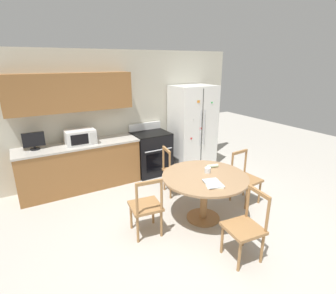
{
  "coord_description": "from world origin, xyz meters",
  "views": [
    {
      "loc": [
        -2.0,
        -2.6,
        2.38
      ],
      "look_at": [
        0.19,
        1.15,
        0.95
      ],
      "focal_mm": 28.0,
      "sensor_mm": 36.0,
      "label": 1
    }
  ],
  "objects_px": {
    "refrigerator": "(192,126)",
    "countertop_tv": "(34,141)",
    "microwave": "(80,137)",
    "dining_chair_far": "(175,172)",
    "dining_chair_right": "(245,179)",
    "dining_chair_near": "(245,227)",
    "candle_glass": "(208,170)",
    "oven_range": "(151,153)",
    "dining_chair_left": "(146,207)"
  },
  "relations": [
    {
      "from": "countertop_tv",
      "to": "dining_chair_near",
      "type": "bearing_deg",
      "value": -56.3
    },
    {
      "from": "oven_range",
      "to": "countertop_tv",
      "type": "xyz_separation_m",
      "value": [
        -2.23,
        0.07,
        0.6
      ]
    },
    {
      "from": "dining_chair_left",
      "to": "dining_chair_far",
      "type": "bearing_deg",
      "value": 47.85
    },
    {
      "from": "microwave",
      "to": "candle_glass",
      "type": "relative_size",
      "value": 5.62
    },
    {
      "from": "dining_chair_right",
      "to": "dining_chair_far",
      "type": "relative_size",
      "value": 1.0
    },
    {
      "from": "candle_glass",
      "to": "dining_chair_left",
      "type": "bearing_deg",
      "value": 178.46
    },
    {
      "from": "dining_chair_near",
      "to": "microwave",
      "type": "bearing_deg",
      "value": 29.16
    },
    {
      "from": "countertop_tv",
      "to": "dining_chair_right",
      "type": "relative_size",
      "value": 0.39
    },
    {
      "from": "microwave",
      "to": "dining_chair_near",
      "type": "relative_size",
      "value": 0.59
    },
    {
      "from": "refrigerator",
      "to": "dining_chair_far",
      "type": "relative_size",
      "value": 2.07
    },
    {
      "from": "dining_chair_right",
      "to": "dining_chair_far",
      "type": "bearing_deg",
      "value": -48.25
    },
    {
      "from": "refrigerator",
      "to": "dining_chair_left",
      "type": "xyz_separation_m",
      "value": [
        -2.11,
        -1.88,
        -0.5
      ]
    },
    {
      "from": "dining_chair_right",
      "to": "refrigerator",
      "type": "bearing_deg",
      "value": -100.67
    },
    {
      "from": "refrigerator",
      "to": "dining_chair_right",
      "type": "distance_m",
      "value": 1.99
    },
    {
      "from": "microwave",
      "to": "dining_chair_near",
      "type": "height_order",
      "value": "microwave"
    },
    {
      "from": "refrigerator",
      "to": "countertop_tv",
      "type": "distance_m",
      "value": 3.3
    },
    {
      "from": "microwave",
      "to": "dining_chair_far",
      "type": "distance_m",
      "value": 1.87
    },
    {
      "from": "oven_range",
      "to": "candle_glass",
      "type": "distance_m",
      "value": 1.98
    },
    {
      "from": "oven_range",
      "to": "microwave",
      "type": "distance_m",
      "value": 1.57
    },
    {
      "from": "oven_range",
      "to": "dining_chair_far",
      "type": "height_order",
      "value": "oven_range"
    },
    {
      "from": "dining_chair_right",
      "to": "dining_chair_left",
      "type": "height_order",
      "value": "same"
    },
    {
      "from": "dining_chair_far",
      "to": "dining_chair_near",
      "type": "distance_m",
      "value": 1.9
    },
    {
      "from": "dining_chair_near",
      "to": "refrigerator",
      "type": "bearing_deg",
      "value": -17.11
    },
    {
      "from": "dining_chair_near",
      "to": "oven_range",
      "type": "bearing_deg",
      "value": 2.36
    },
    {
      "from": "microwave",
      "to": "dining_chair_far",
      "type": "height_order",
      "value": "microwave"
    },
    {
      "from": "dining_chair_far",
      "to": "candle_glass",
      "type": "bearing_deg",
      "value": 14.43
    },
    {
      "from": "microwave",
      "to": "dining_chair_far",
      "type": "xyz_separation_m",
      "value": [
        1.4,
        -1.09,
        -0.6
      ]
    },
    {
      "from": "dining_chair_far",
      "to": "dining_chair_left",
      "type": "height_order",
      "value": "same"
    },
    {
      "from": "refrigerator",
      "to": "microwave",
      "type": "height_order",
      "value": "refrigerator"
    },
    {
      "from": "oven_range",
      "to": "dining_chair_left",
      "type": "bearing_deg",
      "value": -118.62
    },
    {
      "from": "countertop_tv",
      "to": "dining_chair_left",
      "type": "bearing_deg",
      "value": -59.31
    },
    {
      "from": "dining_chair_near",
      "to": "candle_glass",
      "type": "xyz_separation_m",
      "value": [
        0.2,
        1.02,
        0.34
      ]
    },
    {
      "from": "countertop_tv",
      "to": "candle_glass",
      "type": "height_order",
      "value": "countertop_tv"
    },
    {
      "from": "microwave",
      "to": "dining_chair_far",
      "type": "bearing_deg",
      "value": -37.87
    },
    {
      "from": "dining_chair_left",
      "to": "dining_chair_near",
      "type": "height_order",
      "value": "same"
    },
    {
      "from": "dining_chair_right",
      "to": "dining_chair_far",
      "type": "distance_m",
      "value": 1.25
    },
    {
      "from": "dining_chair_near",
      "to": "candle_glass",
      "type": "relative_size",
      "value": 9.53
    },
    {
      "from": "countertop_tv",
      "to": "dining_chair_right",
      "type": "height_order",
      "value": "countertop_tv"
    },
    {
      "from": "dining_chair_near",
      "to": "countertop_tv",
      "type": "bearing_deg",
      "value": 40.0
    },
    {
      "from": "countertop_tv",
      "to": "dining_chair_left",
      "type": "distance_m",
      "value": 2.4
    },
    {
      "from": "oven_range",
      "to": "countertop_tv",
      "type": "distance_m",
      "value": 2.31
    },
    {
      "from": "dining_chair_right",
      "to": "dining_chair_left",
      "type": "relative_size",
      "value": 1.0
    },
    {
      "from": "microwave",
      "to": "dining_chair_right",
      "type": "height_order",
      "value": "microwave"
    },
    {
      "from": "refrigerator",
      "to": "candle_glass",
      "type": "height_order",
      "value": "refrigerator"
    },
    {
      "from": "refrigerator",
      "to": "dining_chair_far",
      "type": "height_order",
      "value": "refrigerator"
    },
    {
      "from": "dining_chair_right",
      "to": "candle_glass",
      "type": "distance_m",
      "value": 0.9
    },
    {
      "from": "candle_glass",
      "to": "oven_range",
      "type": "bearing_deg",
      "value": 90.0
    },
    {
      "from": "dining_chair_right",
      "to": "dining_chair_near",
      "type": "distance_m",
      "value": 1.45
    },
    {
      "from": "dining_chair_far",
      "to": "dining_chair_left",
      "type": "bearing_deg",
      "value": -39.1
    },
    {
      "from": "refrigerator",
      "to": "dining_chair_right",
      "type": "height_order",
      "value": "refrigerator"
    }
  ]
}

